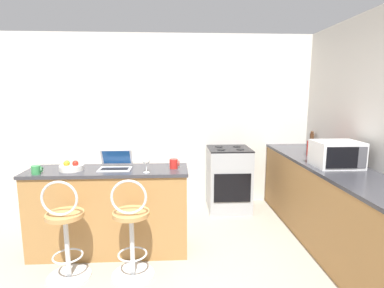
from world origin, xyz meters
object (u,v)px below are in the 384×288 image
(mug_red, at_px, (174,164))
(microwave, at_px, (337,154))
(bar_stool_far, at_px, (131,232))
(wine_glass_tall, at_px, (146,161))
(pepper_mill, at_px, (312,139))
(fruit_bowl, at_px, (71,167))
(stove_range, at_px, (229,179))
(bar_stool_near, at_px, (65,233))
(laptop, at_px, (116,164))
(toaster, at_px, (319,150))
(mug_green, at_px, (36,170))

(mug_red, bearing_deg, microwave, -0.63)
(bar_stool_far, bearing_deg, wine_glass_tall, 69.43)
(mug_red, bearing_deg, pepper_mill, 30.03)
(bar_stool_far, height_order, mug_red, mug_red)
(bar_stool_far, distance_m, microwave, 2.30)
(bar_stool_far, relative_size, fruit_bowl, 4.04)
(fruit_bowl, height_order, wine_glass_tall, wine_glass_tall)
(stove_range, bearing_deg, pepper_mill, 0.70)
(bar_stool_near, bearing_deg, laptop, 53.78)
(bar_stool_near, xyz_separation_m, toaster, (2.80, 0.95, 0.57))
(bar_stool_near, relative_size, mug_red, 9.24)
(microwave, bearing_deg, mug_green, -177.49)
(bar_stool_far, relative_size, mug_red, 9.24)
(mug_green, height_order, wine_glass_tall, wine_glass_tall)
(bar_stool_near, xyz_separation_m, bar_stool_far, (0.60, 0.00, 0.00))
(laptop, xyz_separation_m, pepper_mill, (2.66, 1.15, 0.07))
(stove_range, distance_m, wine_glass_tall, 1.81)
(bar_stool_far, bearing_deg, stove_range, 53.88)
(laptop, distance_m, stove_range, 1.89)
(bar_stool_near, height_order, stove_range, bar_stool_near)
(bar_stool_far, xyz_separation_m, fruit_bowl, (-0.67, 0.46, 0.51))
(bar_stool_near, relative_size, toaster, 3.22)
(microwave, bearing_deg, stove_range, 129.07)
(mug_red, xyz_separation_m, pepper_mill, (2.04, 1.18, 0.07))
(fruit_bowl, distance_m, wine_glass_tall, 0.81)
(pepper_mill, bearing_deg, toaster, -108.43)
(bar_stool_near, bearing_deg, mug_red, 25.80)
(toaster, distance_m, pepper_mill, 0.75)
(laptop, distance_m, mug_red, 0.62)
(stove_range, bearing_deg, bar_stool_far, -126.12)
(mug_red, bearing_deg, fruit_bowl, -178.81)
(toaster, relative_size, fruit_bowl, 1.26)
(bar_stool_far, distance_m, wine_glass_tall, 0.69)
(fruit_bowl, bearing_deg, pepper_mill, 21.15)
(microwave, bearing_deg, mug_red, 179.37)
(stove_range, bearing_deg, laptop, -141.55)
(bar_stool_far, relative_size, microwave, 2.06)
(stove_range, height_order, mug_red, mug_red)
(pepper_mill, bearing_deg, bar_stool_near, -151.32)
(toaster, bearing_deg, fruit_bowl, -170.35)
(mug_green, bearing_deg, stove_range, 31.39)
(microwave, xyz_separation_m, fruit_bowl, (-2.83, -0.00, -0.10))
(stove_range, height_order, pepper_mill, pepper_mill)
(bar_stool_near, xyz_separation_m, microwave, (2.76, 0.46, 0.62))
(mug_red, xyz_separation_m, wine_glass_tall, (-0.28, -0.16, 0.07))
(laptop, height_order, stove_range, laptop)
(mug_red, bearing_deg, bar_stool_near, -154.20)
(mug_red, distance_m, pepper_mill, 2.36)
(fruit_bowl, xyz_separation_m, mug_red, (1.07, 0.02, 0.01))
(stove_range, distance_m, mug_red, 1.51)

